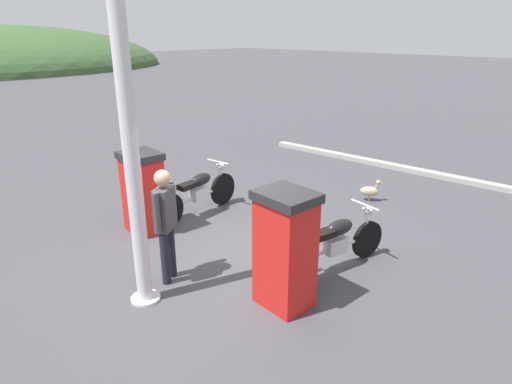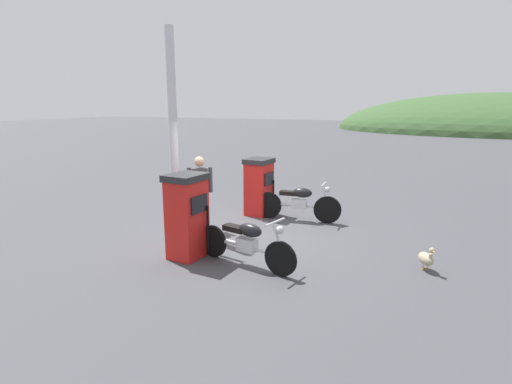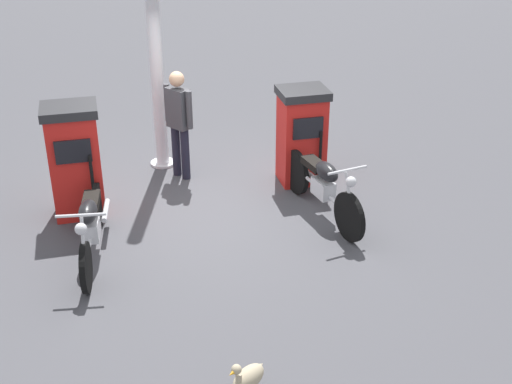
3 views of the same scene
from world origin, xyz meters
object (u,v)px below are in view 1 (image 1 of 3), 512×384
object	(u,v)px
wandering_duck	(370,191)
motorcycle_near_pump	(334,243)
fuel_pump_far	(143,192)
attendant_person	(165,219)
fuel_pump_near	(285,249)
canopy_support_pole	(130,146)
motorcycle_far_pump	(198,192)

from	to	relation	value
wandering_duck	motorcycle_near_pump	bearing A→B (deg)	-159.61
fuel_pump_far	attendant_person	xyz separation A→B (m)	(-0.71, -1.71, 0.22)
fuel_pump_near	fuel_pump_far	world-z (taller)	fuel_pump_near
fuel_pump_near	canopy_support_pole	distance (m)	2.31
fuel_pump_far	attendant_person	size ratio (longest dim) A/B	0.87
fuel_pump_far	motorcycle_near_pump	world-z (taller)	fuel_pump_far
fuel_pump_near	motorcycle_near_pump	bearing A→B (deg)	2.00
motorcycle_near_pump	canopy_support_pole	distance (m)	3.28
motorcycle_far_pump	canopy_support_pole	bearing A→B (deg)	-143.32
motorcycle_far_pump	attendant_person	distance (m)	2.47
attendant_person	fuel_pump_far	bearing A→B (deg)	67.38
attendant_person	canopy_support_pole	size ratio (longest dim) A/B	0.38
motorcycle_near_pump	canopy_support_pole	xyz separation A→B (m)	(-2.45, 1.37, 1.70)
fuel_pump_far	wandering_duck	bearing A→B (deg)	-27.69
motorcycle_far_pump	fuel_pump_far	bearing A→B (deg)	173.43
motorcycle_near_pump	motorcycle_far_pump	xyz separation A→B (m)	(-0.08, 3.13, 0.01)
fuel_pump_far	motorcycle_near_pump	size ratio (longest dim) A/B	0.70
motorcycle_far_pump	motorcycle_near_pump	bearing A→B (deg)	-88.62
wandering_duck	canopy_support_pole	distance (m)	5.73
motorcycle_near_pump	motorcycle_far_pump	bearing A→B (deg)	91.38
fuel_pump_near	attendant_person	xyz separation A→B (m)	(-0.71, 1.60, 0.16)
motorcycle_far_pump	attendant_person	world-z (taller)	attendant_person
attendant_person	motorcycle_near_pump	bearing A→B (deg)	-39.21
fuel_pump_near	wandering_duck	size ratio (longest dim) A/B	3.34
attendant_person	wandering_duck	distance (m)	4.93
fuel_pump_far	motorcycle_near_pump	bearing A→B (deg)	-69.82
attendant_person	canopy_support_pole	world-z (taller)	canopy_support_pole
fuel_pump_near	canopy_support_pole	size ratio (longest dim) A/B	0.36
attendant_person	fuel_pump_near	bearing A→B (deg)	-66.06
fuel_pump_far	motorcycle_near_pump	xyz separation A→B (m)	(1.20, -3.26, -0.29)
fuel_pump_near	fuel_pump_far	size ratio (longest dim) A/B	1.08
fuel_pump_near	motorcycle_near_pump	world-z (taller)	fuel_pump_near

